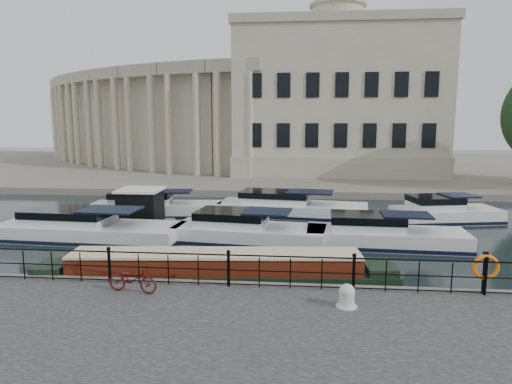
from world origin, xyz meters
The scene contains 10 objects.
ground_plane centered at (0.00, 0.00, 0.00)m, with size 160.00×160.00×0.00m, color black.
far_bank centered at (0.00, 39.00, 0.28)m, with size 120.00×42.00×0.55m, color #6B665B.
railing centered at (0.00, -2.25, 1.20)m, with size 24.14×0.14×1.22m.
civic_building centered at (-1.00, 34.71, 7.04)m, with size 53.55×31.84×16.85m.
bicycle centered at (-2.91, -3.05, 0.98)m, with size 0.57×1.64×0.86m, color #4B100D.
mooring_bollard centered at (3.65, -3.60, 0.88)m, with size 0.62×0.62×0.69m.
life_ring_post centered at (8.01, -2.17, 1.38)m, with size 0.82×0.21×1.33m.
narrowboat centered at (-0.74, -0.60, 0.37)m, with size 13.17×2.79×1.49m.
harbour_hut centered at (-6.59, 8.19, 0.95)m, with size 3.24×2.72×2.20m.
cabin_cruisers centered at (-0.26, 8.11, 0.37)m, with size 26.91×10.49×1.99m.
Camera 1 is at (2.20, -16.30, 5.89)m, focal length 32.00 mm.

